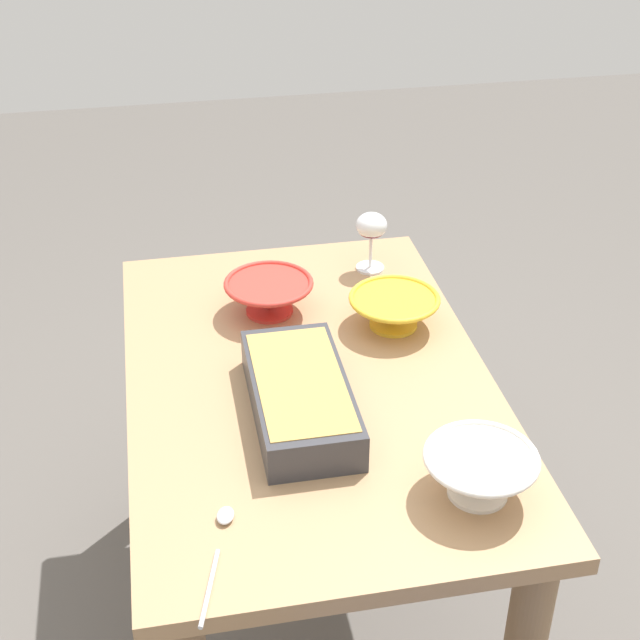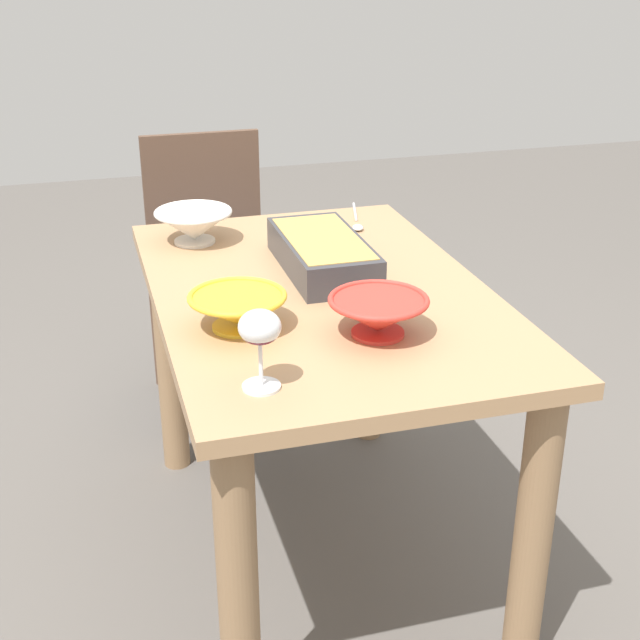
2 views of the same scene
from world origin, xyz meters
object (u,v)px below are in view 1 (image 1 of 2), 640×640
object	(u,v)px
mixing_bowl	(269,295)
serving_bowl	(480,472)
serving_spoon	(220,540)
wine_glass	(371,229)
small_bowl	(394,309)
dining_table	(310,433)
casserole_dish	(300,395)

from	to	relation	value
mixing_bowl	serving_bowl	xyz separation A→B (m)	(-0.68, -0.28, 0.00)
serving_spoon	wine_glass	bearing A→B (deg)	-28.21
wine_glass	small_bowl	bearing A→B (deg)	177.84
dining_table	mixing_bowl	distance (m)	0.34
casserole_dish	small_bowl	size ratio (longest dim) A/B	1.91
wine_glass	small_bowl	size ratio (longest dim) A/B	0.74
casserole_dish	mixing_bowl	distance (m)	0.39
dining_table	serving_bowl	xyz separation A→B (m)	(-0.40, -0.23, 0.20)
serving_spoon	serving_bowl	bearing A→B (deg)	-85.96
wine_glass	dining_table	bearing A→B (deg)	151.53
wine_glass	small_bowl	distance (m)	0.28
serving_bowl	small_bowl	bearing A→B (deg)	0.60
dining_table	serving_bowl	distance (m)	0.51
small_bowl	serving_spoon	world-z (taller)	small_bowl
casserole_dish	serving_bowl	xyz separation A→B (m)	(-0.29, -0.27, 0.00)
dining_table	casserole_dish	distance (m)	0.23
wine_glass	mixing_bowl	distance (m)	0.33
dining_table	wine_glass	distance (m)	0.56
dining_table	small_bowl	bearing A→B (deg)	-53.79
wine_glass	casserole_dish	xyz separation A→B (m)	(-0.55, 0.28, -0.07)
dining_table	wine_glass	bearing A→B (deg)	-28.47
wine_glass	casserole_dish	bearing A→B (deg)	153.45
wine_glass	serving_bowl	distance (m)	0.84
wine_glass	serving_spoon	world-z (taller)	wine_glass
mixing_bowl	casserole_dish	bearing A→B (deg)	-179.21
wine_glass	small_bowl	xyz separation A→B (m)	(-0.27, 0.01, -0.07)
mixing_bowl	serving_spoon	world-z (taller)	mixing_bowl
mixing_bowl	serving_bowl	bearing A→B (deg)	-157.87
wine_glass	serving_spoon	size ratio (longest dim) A/B	0.61
small_bowl	serving_bowl	bearing A→B (deg)	-179.40
small_bowl	serving_spoon	bearing A→B (deg)	142.76
casserole_dish	serving_spoon	size ratio (longest dim) A/B	1.56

